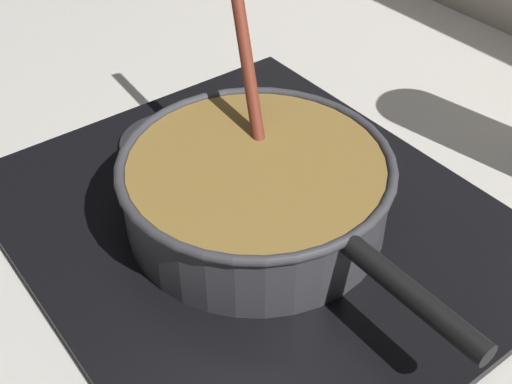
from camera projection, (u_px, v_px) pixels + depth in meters
The scene contains 5 objects.
ground at pixel (81, 250), 0.75m from camera, with size 2.40×1.60×0.04m, color beige.
hob_plate at pixel (256, 223), 0.74m from camera, with size 0.56×0.48×0.01m, color black.
burner_ring at pixel (256, 216), 0.74m from camera, with size 0.20×0.20×0.01m, color #592D0C.
spare_burner at pixel (172, 142), 0.85m from camera, with size 0.13×0.13×0.01m, color #262628.
cooking_pan at pixel (257, 189), 0.71m from camera, with size 0.46×0.29×0.27m.
Camera 1 is at (0.54, -0.16, 0.51)m, focal length 46.95 mm.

